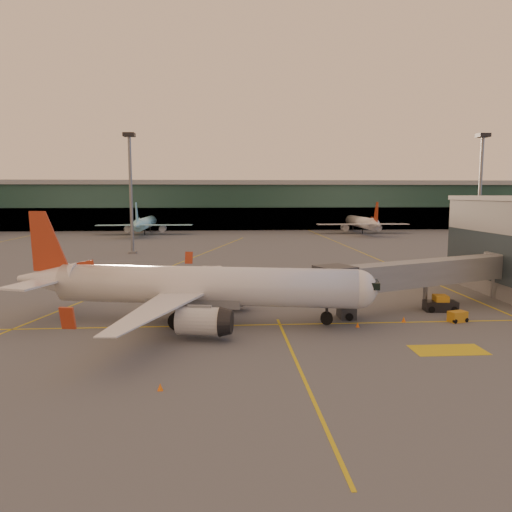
{
  "coord_description": "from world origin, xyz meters",
  "views": [
    {
      "loc": [
        -0.63,
        -42.83,
        12.88
      ],
      "look_at": [
        3.65,
        19.87,
        5.0
      ],
      "focal_mm": 35.0,
      "sensor_mm": 36.0,
      "label": 1
    }
  ],
  "objects": [
    {
      "name": "jet_bridge",
      "position": [
        23.41,
        11.46,
        3.86
      ],
      "size": [
        27.71,
        14.18,
        5.61
      ],
      "color": "slate",
      "rests_on": "ground"
    },
    {
      "name": "catering_truck",
      "position": [
        -3.08,
        14.22,
        2.46
      ],
      "size": [
        6.05,
        4.1,
        4.32
      ],
      "rotation": [
        0.0,
        0.0,
        0.33
      ],
      "color": "#A53B17",
      "rests_on": "ground"
    },
    {
      "name": "cone_wing_left",
      "position": [
        -4.8,
        23.47,
        0.24
      ],
      "size": [
        0.39,
        0.39,
        0.5
      ],
      "color": "orange",
      "rests_on": "ground"
    },
    {
      "name": "mast_west_near",
      "position": [
        -20.0,
        66.0,
        14.86
      ],
      "size": [
        2.4,
        2.4,
        25.6
      ],
      "color": "slate",
      "rests_on": "ground"
    },
    {
      "name": "ground",
      "position": [
        0.0,
        0.0,
        0.0
      ],
      "size": [
        600.0,
        600.0,
        0.0
      ],
      "primitive_type": "plane",
      "color": "#4C4F54",
      "rests_on": "ground"
    },
    {
      "name": "cone_wing_right",
      "position": [
        -4.78,
        -10.99,
        0.24
      ],
      "size": [
        0.39,
        0.39,
        0.49
      ],
      "color": "orange",
      "rests_on": "ground"
    },
    {
      "name": "cone_nose",
      "position": [
        17.58,
        5.08,
        0.27
      ],
      "size": [
        0.44,
        0.44,
        0.56
      ],
      "color": "orange",
      "rests_on": "ground"
    },
    {
      "name": "terminal",
      "position": [
        0.0,
        141.79,
        8.76
      ],
      "size": [
        400.0,
        20.0,
        17.6
      ],
      "color": "#19382D",
      "rests_on": "ground"
    },
    {
      "name": "taxi_markings",
      "position": [
        -7.32,
        44.49,
        0.01
      ],
      "size": [
        100.12,
        173.0,
        0.01
      ],
      "color": "gold",
      "rests_on": "ground"
    },
    {
      "name": "mast_east_near",
      "position": [
        55.0,
        62.0,
        14.86
      ],
      "size": [
        2.4,
        2.4,
        25.6
      ],
      "color": "slate",
      "rests_on": "ground"
    },
    {
      "name": "gpu_cart",
      "position": [
        23.05,
        4.84,
        0.53
      ],
      "size": [
        2.09,
        1.62,
        1.08
      ],
      "rotation": [
        0.0,
        0.0,
        0.31
      ],
      "color": "#BB7D17",
      "rests_on": "ground"
    },
    {
      "name": "pushback_tug",
      "position": [
        23.34,
        9.48,
        0.72
      ],
      "size": [
        3.62,
        2.19,
        1.78
      ],
      "rotation": [
        0.0,
        0.0,
        -0.09
      ],
      "color": "black",
      "rests_on": "ground"
    },
    {
      "name": "distant_aircraft_row",
      "position": [
        -21.0,
        118.0,
        0.0
      ],
      "size": [
        290.0,
        34.0,
        13.0
      ],
      "color": "#90DEF1",
      "rests_on": "ground"
    },
    {
      "name": "main_airplane",
      "position": [
        -3.53,
        6.37,
        3.61
      ],
      "size": [
        36.6,
        33.23,
        11.1
      ],
      "rotation": [
        0.0,
        0.0,
        -0.19
      ],
      "color": "silver",
      "rests_on": "ground"
    },
    {
      "name": "cone_fwd",
      "position": [
        12.44,
        3.54,
        0.23
      ],
      "size": [
        0.38,
        0.38,
        0.48
      ],
      "color": "orange",
      "rests_on": "ground"
    }
  ]
}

